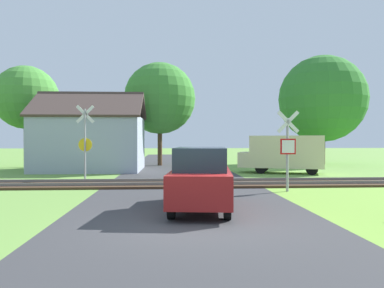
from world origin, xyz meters
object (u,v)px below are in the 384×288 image
tree_left (26,98)px  tree_center (160,98)px  mail_truck (284,152)px  crossing_sign_far (85,139)px  tree_far (322,99)px  house (91,142)px  stop_sign_near (288,147)px  parked_car (201,178)px

tree_left → tree_center: tree_center is taller
tree_center → mail_truck: 11.20m
tree_left → mail_truck: 18.55m
crossing_sign_far → tree_far: size_ratio=0.41×
house → mail_truck: size_ratio=1.31×
stop_sign_near → parked_car: stop_sign_near is taller
house → tree_far: (17.55, 4.97, 3.45)m
house → tree_far: size_ratio=0.78×
stop_sign_near → tree_far: size_ratio=0.35×
stop_sign_near → tree_center: (-5.27, 15.10, 3.48)m
stop_sign_near → tree_left: size_ratio=0.42×
crossing_sign_far → mail_truck: bearing=19.5°
stop_sign_near → tree_far: (7.92, 15.64, 3.59)m
mail_truck → tree_center: bearing=66.1°
tree_far → tree_left: size_ratio=1.20×
stop_sign_near → mail_truck: size_ratio=0.60×
tree_left → parked_car: size_ratio=1.77×
house → tree_left: tree_left is taller
house → tree_center: (4.35, 4.43, 3.34)m
crossing_sign_far → tree_far: tree_far is taller
house → crossing_sign_far: bearing=-80.3°
crossing_sign_far → tree_far: 20.47m
tree_far → parked_car: bearing=-121.2°
stop_sign_near → crossing_sign_far: (-8.55, 3.95, 0.29)m
stop_sign_near → tree_left: 20.52m
house → parked_car: size_ratio=1.65×
house → parked_car: 15.40m
house → mail_truck: house is taller
mail_truck → tree_left: bearing=91.1°
house → mail_truck: 12.25m
stop_sign_near → tree_far: bearing=-117.8°
tree_far → tree_left: 22.91m
tree_far → mail_truck: bearing=-125.9°
mail_truck → parked_car: 12.80m
house → parked_car: (5.98, -14.16, -0.98)m
parked_car → tree_left: bearing=129.9°
crossing_sign_far → tree_left: size_ratio=0.50×
crossing_sign_far → tree_center: 12.06m
stop_sign_near → tree_left: bearing=-43.6°
house → tree_center: bearing=46.1°
tree_far → crossing_sign_far: bearing=-144.6°
tree_center → parked_car: bearing=-85.0°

